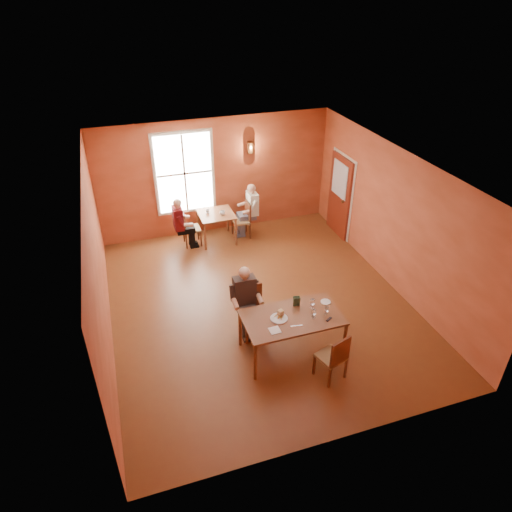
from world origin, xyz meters
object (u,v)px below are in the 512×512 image
object	(u,v)px
chair_diner_white	(241,220)
diner_maroon	(190,222)
chair_diner_main	(254,313)
main_table	(291,334)
diner_white	(242,213)
diner_main	(254,307)
second_table	(217,227)
chair_empty	(331,356)
chair_diner_maroon	(192,228)

from	to	relation	value
chair_diner_white	diner_maroon	world-z (taller)	diner_maroon
chair_diner_main	main_table	bearing A→B (deg)	127.57
chair_diner_white	diner_white	distance (m)	0.20
diner_main	second_table	xyz separation A→B (m)	(0.23, 3.80, -0.29)
chair_diner_main	diner_maroon	size ratio (longest dim) A/B	0.79
chair_empty	chair_diner_maroon	size ratio (longest dim) A/B	1.01
main_table	chair_empty	distance (m)	0.87
chair_diner_main	second_table	xyz separation A→B (m)	(0.23, 3.77, -0.13)
diner_white	diner_maroon	xyz separation A→B (m)	(-1.36, 0.00, -0.02)
chair_diner_main	diner_maroon	bearing A→B (deg)	-83.18
diner_main	diner_maroon	world-z (taller)	diner_main
chair_empty	chair_diner_maroon	bearing A→B (deg)	86.15
diner_main	chair_diner_maroon	size ratio (longest dim) A/B	1.44
chair_empty	chair_diner_main	bearing A→B (deg)	104.25
chair_empty	diner_maroon	xyz separation A→B (m)	(-1.35, 5.20, 0.18)
diner_main	chair_diner_white	world-z (taller)	diner_main
main_table	second_table	xyz separation A→B (m)	(-0.27, 4.42, -0.02)
chair_empty	chair_diner_white	bearing A→B (deg)	72.11
chair_empty	second_table	world-z (taller)	chair_empty
main_table	diner_white	world-z (taller)	diner_white
diner_maroon	second_table	bearing A→B (deg)	90.00
main_table	chair_diner_white	distance (m)	4.44
chair_diner_maroon	diner_white	bearing A→B (deg)	90.00
chair_diner_maroon	main_table	bearing A→B (deg)	11.77
diner_main	chair_diner_white	distance (m)	3.91
second_table	diner_maroon	bearing A→B (deg)	180.00
second_table	chair_diner_white	distance (m)	0.66
main_table	chair_diner_white	world-z (taller)	chair_diner_white
chair_diner_maroon	diner_maroon	size ratio (longest dim) A/B	0.72
main_table	second_table	bearing A→B (deg)	93.51
diner_main	main_table	bearing A→B (deg)	128.88
chair_diner_white	chair_diner_main	bearing A→B (deg)	166.90
chair_diner_main	diner_main	distance (m)	0.16
diner_maroon	main_table	bearing A→B (deg)	12.14
diner_maroon	chair_diner_main	bearing A→B (deg)	6.82
main_table	diner_main	world-z (taller)	diner_main
chair_diner_main	chair_diner_maroon	xyz separation A→B (m)	(-0.42, 3.77, -0.05)
chair_diner_main	diner_main	world-z (taller)	diner_main
main_table	chair_diner_main	bearing A→B (deg)	127.57
second_table	main_table	bearing A→B (deg)	-86.49
chair_empty	diner_white	distance (m)	5.20
main_table	diner_white	bearing A→B (deg)	84.73
main_table	chair_diner_maroon	distance (m)	4.52
main_table	diner_main	xyz separation A→B (m)	(-0.50, 0.62, 0.26)
chair_diner_main	chair_empty	size ratio (longest dim) A/B	1.09
main_table	chair_empty	size ratio (longest dim) A/B	1.85
second_table	diner_main	bearing A→B (deg)	-93.44
main_table	diner_maroon	size ratio (longest dim) A/B	1.34
chair_diner_maroon	diner_maroon	world-z (taller)	diner_maroon
chair_empty	diner_maroon	distance (m)	5.37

